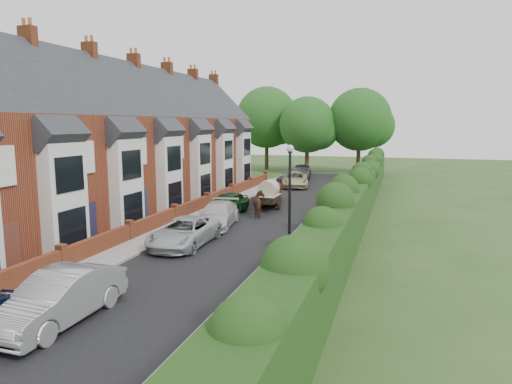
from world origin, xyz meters
TOP-DOWN VIEW (x-y plane):
  - ground at (0.00, 0.00)m, footprint 140.00×140.00m
  - road at (-0.50, 11.00)m, footprint 6.00×58.00m
  - pavement_hedge_side at (3.60, 11.00)m, footprint 2.20×58.00m
  - pavement_house_side at (-4.35, 11.00)m, footprint 1.70×58.00m
  - kerb_hedge_side at (2.55, 11.00)m, footprint 0.18×58.00m
  - kerb_house_side at (-3.55, 11.00)m, footprint 0.18×58.00m
  - hedge at (5.40, 11.00)m, footprint 2.10×58.00m
  - terrace_row at (-10.87, 9.98)m, footprint 9.05×40.50m
  - garden_wall_row at (-5.35, 10.00)m, footprint 0.35×40.35m
  - lamppost at (3.40, 4.00)m, footprint 0.32×0.32m
  - tree_far_left at (-2.65, 40.08)m, footprint 7.14×6.80m
  - tree_far_right at (3.39, 42.08)m, footprint 7.98×7.60m
  - tree_far_back at (-8.59, 43.08)m, footprint 8.40×8.00m
  - car_silver_a at (-1.84, -4.20)m, footprint 1.71×4.82m
  - car_silver_b at (-2.19, 4.99)m, footprint 2.47×5.10m
  - car_white at (-2.28, 9.51)m, footprint 2.69×5.12m
  - car_green at (-3.00, 13.01)m, footprint 2.02×4.47m
  - car_red at (-1.60, 18.35)m, footprint 2.37×4.69m
  - car_beige at (-1.64, 27.40)m, footprint 3.50×5.62m
  - car_grey at (-2.31, 29.85)m, footprint 2.97×5.42m
  - car_black at (-2.68, 35.21)m, footprint 1.96×4.62m
  - horse at (-0.74, 13.07)m, footprint 1.61×2.14m
  - horse_cart at (-0.74, 15.17)m, footprint 1.36×3.01m

SIDE VIEW (x-z plane):
  - ground at x=0.00m, z-range 0.00..0.00m
  - road at x=-0.50m, z-range 0.00..0.02m
  - pavement_hedge_side at x=3.60m, z-range 0.00..0.12m
  - pavement_house_side at x=-4.35m, z-range 0.00..0.12m
  - kerb_hedge_side at x=2.55m, z-range 0.00..0.13m
  - kerb_house_side at x=-3.55m, z-range 0.00..0.13m
  - garden_wall_row at x=-5.35m, z-range -0.09..1.01m
  - car_silver_b at x=-2.19m, z-range 0.00..1.40m
  - car_white at x=-2.28m, z-range 0.00..1.41m
  - car_beige at x=-1.64m, z-range 0.00..1.45m
  - car_red at x=-1.60m, z-range 0.00..1.48m
  - car_green at x=-3.00m, z-range 0.00..1.49m
  - car_grey at x=-2.31m, z-range 0.00..1.49m
  - car_black at x=-2.68m, z-range 0.00..1.56m
  - car_silver_a at x=-1.84m, z-range 0.00..1.59m
  - horse at x=-0.74m, z-range 0.00..1.65m
  - horse_cart at x=-0.74m, z-range 0.16..2.33m
  - hedge at x=5.40m, z-range 0.18..3.03m
  - lamppost at x=3.40m, z-range 0.72..5.88m
  - terrace_row at x=-10.87m, z-range -1.28..10.22m
  - tree_far_left at x=-2.65m, z-range 1.07..10.36m
  - tree_far_right at x=3.39m, z-range 1.16..11.47m
  - tree_far_back at x=-8.59m, z-range 1.21..12.03m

